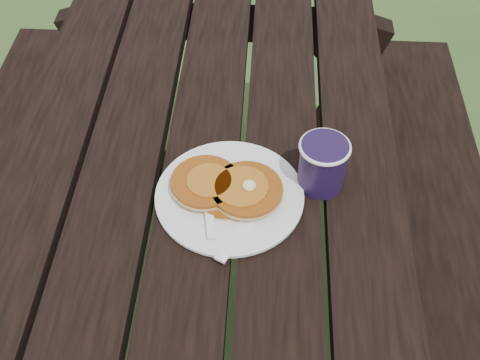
# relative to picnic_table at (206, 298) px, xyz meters

# --- Properties ---
(picnic_table) EXTENTS (1.36, 1.80, 0.75)m
(picnic_table) POSITION_rel_picnic_table_xyz_m (0.00, 0.00, 0.00)
(picnic_table) COLOR black
(picnic_table) RESTS_ON ground
(plate) EXTENTS (0.34, 0.34, 0.01)m
(plate) POSITION_rel_picnic_table_xyz_m (0.06, -0.02, 0.39)
(plate) COLOR white
(plate) RESTS_ON picnic_table
(pancake_stack) EXTENTS (0.20, 0.14, 0.04)m
(pancake_stack) POSITION_rel_picnic_table_xyz_m (0.06, -0.01, 0.41)
(pancake_stack) COLOR #9D4C11
(pancake_stack) RESTS_ON plate
(knife) EXTENTS (0.10, 0.17, 0.00)m
(knife) POSITION_rel_picnic_table_xyz_m (0.09, -0.08, 0.39)
(knife) COLOR white
(knife) RESTS_ON plate
(fork) EXTENTS (0.06, 0.16, 0.01)m
(fork) POSITION_rel_picnic_table_xyz_m (0.03, -0.06, 0.40)
(fork) COLOR white
(fork) RESTS_ON plate
(coffee_cup) EXTENTS (0.09, 0.09, 0.10)m
(coffee_cup) POSITION_rel_picnic_table_xyz_m (0.22, 0.03, 0.44)
(coffee_cup) COLOR #1D1033
(coffee_cup) RESTS_ON picnic_table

